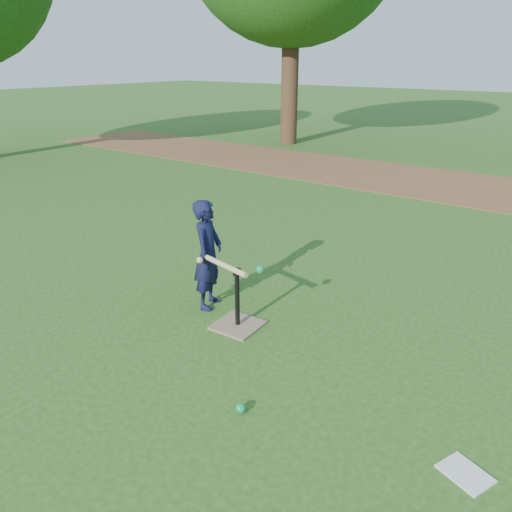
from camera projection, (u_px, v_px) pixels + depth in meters
The scene contains 7 objects.
ground at pixel (229, 346), 4.59m from camera, with size 80.00×80.00×0.00m, color #285116.
dirt_strip at pixel (466, 187), 10.14m from camera, with size 24.00×3.00×0.01m, color brown.
child at pixel (208, 255), 5.13m from camera, with size 0.42×0.28×1.16m, color black.
wiffle_ball_ground at pixel (241, 408), 3.71m from camera, with size 0.08×0.08×0.08m, color #0C8E47.
clipboard at pixel (465, 474), 3.17m from camera, with size 0.30×0.23×0.01m, color silver.
batting_tee at pixel (238, 316), 4.88m from camera, with size 0.46×0.46×0.61m.
swing_action at pixel (230, 266), 4.74m from camera, with size 0.70×0.23×0.09m.
Camera 1 is at (2.58, -3.00, 2.47)m, focal length 35.00 mm.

